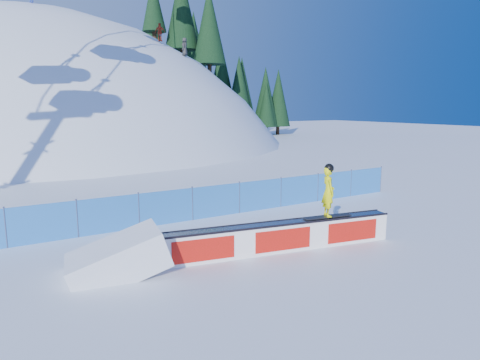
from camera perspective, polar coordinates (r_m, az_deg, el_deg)
ground at (r=11.58m, az=-1.27°, el=-11.06°), size 160.00×160.00×0.00m
snow_hill at (r=56.20m, az=-23.88°, el=-14.16°), size 64.00×64.00×64.00m
treeline at (r=58.21m, az=-2.67°, el=16.23°), size 22.13×11.50×21.89m
safety_fence at (r=15.30m, az=-9.76°, el=-3.61°), size 22.05×0.05×1.30m
rail_box at (r=12.42m, az=5.30°, el=-7.56°), size 7.16×1.76×0.86m
snow_ramp at (r=11.40m, az=-15.85°, el=-11.80°), size 2.75×1.99×1.57m
snowboarder at (r=12.88m, az=11.69°, el=-1.45°), size 1.56×0.64×1.61m
distant_skiers at (r=41.93m, az=-21.52°, el=19.55°), size 21.05×7.34×6.14m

